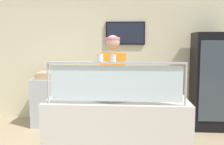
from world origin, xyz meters
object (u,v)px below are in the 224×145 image
at_px(worker_figure, 113,85).
at_px(drink_fridge, 210,81).
at_px(parmesan_shaker, 100,58).
at_px(pizza_server, 114,96).
at_px(pizza_box_stack, 51,75).
at_px(pizza_tray, 111,97).
at_px(pepper_flake_shaker, 113,59).

height_order(worker_figure, drink_fridge, drink_fridge).
bearing_deg(parmesan_shaker, pizza_server, 65.35).
bearing_deg(pizza_box_stack, pizza_tray, -53.81).
relative_size(pizza_tray, pizza_server, 1.81).
height_order(pepper_flake_shaker, drink_fridge, drink_fridge).
height_order(pizza_server, pepper_flake_shaker, pepper_flake_shaker).
xyz_separation_m(parmesan_shaker, drink_fridge, (1.84, 2.19, -0.56)).
xyz_separation_m(pizza_server, parmesan_shaker, (-0.13, -0.29, 0.49)).
bearing_deg(pizza_tray, pizza_box_stack, 126.19).
bearing_deg(pepper_flake_shaker, parmesan_shaker, -180.00).
relative_size(pizza_server, pizza_box_stack, 0.56).
relative_size(pizza_server, parmesan_shaker, 3.09).
bearing_deg(pizza_tray, worker_figure, 92.51).
relative_size(pizza_tray, pizza_box_stack, 1.01).
xyz_separation_m(drink_fridge, pizza_box_stack, (-3.08, -0.04, 0.09)).
bearing_deg(parmesan_shaker, pepper_flake_shaker, 0.00).
distance_m(pepper_flake_shaker, drink_fridge, 2.82).
bearing_deg(pepper_flake_shaker, pizza_server, 92.48).
distance_m(pizza_server, pepper_flake_shaker, 0.57).
bearing_deg(parmesan_shaker, pizza_tray, 71.79).
height_order(worker_figure, pizza_box_stack, worker_figure).
height_order(pizza_tray, pizza_server, pizza_server).
xyz_separation_m(pepper_flake_shaker, drink_fridge, (1.69, 2.19, -0.56)).
bearing_deg(parmesan_shaker, drink_fridge, 50.05).
relative_size(worker_figure, pizza_box_stack, 3.51).
xyz_separation_m(pizza_tray, drink_fridge, (1.73, 1.88, -0.05)).
distance_m(worker_figure, pizza_box_stack, 1.74).
bearing_deg(pizza_tray, pepper_flake_shaker, -81.98).
relative_size(pizza_server, worker_figure, 0.16).
height_order(pizza_server, worker_figure, worker_figure).
relative_size(pepper_flake_shaker, pizza_box_stack, 0.17).
distance_m(pizza_server, parmesan_shaker, 0.58).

